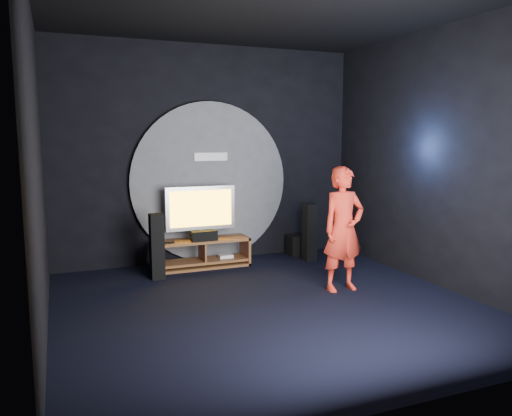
{
  "coord_description": "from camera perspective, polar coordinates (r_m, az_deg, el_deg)",
  "views": [
    {
      "loc": [
        -2.32,
        -5.37,
        2.05
      ],
      "look_at": [
        0.25,
        1.05,
        1.05
      ],
      "focal_mm": 35.0,
      "sensor_mm": 36.0,
      "label": 1
    }
  ],
  "objects": [
    {
      "name": "floor",
      "position": [
        6.2,
        1.5,
        -11.08
      ],
      "size": [
        5.0,
        5.0,
        0.0
      ],
      "primitive_type": "plane",
      "color": "black",
      "rests_on": "ground"
    },
    {
      "name": "back_wall",
      "position": [
        8.21,
        -5.41,
        6.09
      ],
      "size": [
        5.0,
        0.04,
        3.5
      ],
      "primitive_type": "cube",
      "color": "black",
      "rests_on": "ground"
    },
    {
      "name": "front_wall",
      "position": [
        3.71,
        17.1,
        3.23
      ],
      "size": [
        5.0,
        0.04,
        3.5
      ],
      "primitive_type": "cube",
      "color": "black",
      "rests_on": "ground"
    },
    {
      "name": "left_wall",
      "position": [
        5.38,
        -23.75,
        4.34
      ],
      "size": [
        0.04,
        5.0,
        3.5
      ],
      "primitive_type": "cube",
      "color": "black",
      "rests_on": "ground"
    },
    {
      "name": "right_wall",
      "position": [
        7.22,
        20.17,
        5.34
      ],
      "size": [
        0.04,
        5.0,
        3.5
      ],
      "primitive_type": "cube",
      "color": "black",
      "rests_on": "ground"
    },
    {
      "name": "ceiling",
      "position": [
        6.03,
        1.63,
        22.18
      ],
      "size": [
        5.0,
        5.0,
        0.01
      ],
      "primitive_type": "cube",
      "color": "black",
      "rests_on": "back_wall"
    },
    {
      "name": "wall_disc_panel",
      "position": [
        8.19,
        -5.25,
        2.94
      ],
      "size": [
        2.6,
        0.11,
        2.6
      ],
      "color": "#515156",
      "rests_on": "ground"
    },
    {
      "name": "media_console",
      "position": [
        7.93,
        -6.09,
        -5.36
      ],
      "size": [
        1.47,
        0.45,
        0.45
      ],
      "color": "brown",
      "rests_on": "ground"
    },
    {
      "name": "tv",
      "position": [
        7.85,
        -6.35,
        -0.24
      ],
      "size": [
        1.11,
        0.22,
        0.83
      ],
      "color": "#ACACB3",
      "rests_on": "media_console"
    },
    {
      "name": "center_speaker",
      "position": [
        7.75,
        -5.96,
        -3.17
      ],
      "size": [
        0.4,
        0.15,
        0.15
      ],
      "primitive_type": "cube",
      "color": "black",
      "rests_on": "media_console"
    },
    {
      "name": "remote",
      "position": [
        7.62,
        -9.98,
        -3.93
      ],
      "size": [
        0.18,
        0.05,
        0.02
      ],
      "primitive_type": "cube",
      "color": "black",
      "rests_on": "media_console"
    },
    {
      "name": "tower_speaker_left",
      "position": [
        7.33,
        -11.26,
        -4.34
      ],
      "size": [
        0.19,
        0.21,
        0.95
      ],
      "primitive_type": "cube",
      "color": "black",
      "rests_on": "ground"
    },
    {
      "name": "tower_speaker_right",
      "position": [
        8.31,
        6.14,
        -2.76
      ],
      "size": [
        0.19,
        0.21,
        0.95
      ],
      "primitive_type": "cube",
      "color": "black",
      "rests_on": "ground"
    },
    {
      "name": "subwoofer",
      "position": [
        8.73,
        4.7,
        -4.22
      ],
      "size": [
        0.31,
        0.31,
        0.35
      ],
      "primitive_type": "cube",
      "color": "black",
      "rests_on": "ground"
    },
    {
      "name": "player",
      "position": [
        6.7,
        9.96,
        -2.39
      ],
      "size": [
        0.62,
        0.42,
        1.66
      ],
      "primitive_type": "imported",
      "rotation": [
        0.0,
        0.0,
        0.04
      ],
      "color": "red",
      "rests_on": "ground"
    }
  ]
}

